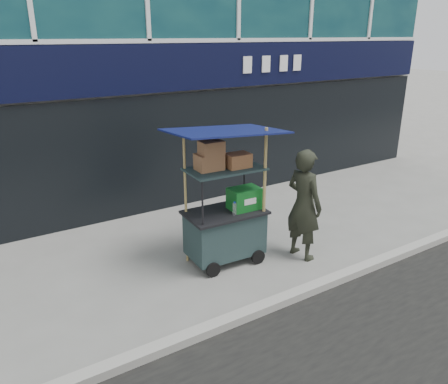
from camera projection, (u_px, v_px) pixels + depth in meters
ground at (272, 298)px, 6.19m from camera, size 80.00×80.00×0.00m
curb at (281, 301)px, 6.01m from camera, size 80.00×0.18×0.12m
vendor_cart at (226, 216)px, 6.94m from camera, size 1.72×1.26×2.26m
vendor_man at (304, 205)px, 7.05m from camera, size 0.52×0.72×1.85m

